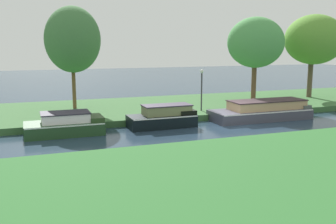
{
  "coord_description": "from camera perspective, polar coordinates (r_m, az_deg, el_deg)",
  "views": [
    {
      "loc": [
        -11.71,
        -20.38,
        4.93
      ],
      "look_at": [
        -3.75,
        1.2,
        0.9
      ],
      "focal_mm": 41.17,
      "sensor_mm": 36.0,
      "label": 1
    }
  ],
  "objects": [
    {
      "name": "ground_plane",
      "position": [
        24.01,
        9.44,
        -2.04
      ],
      "size": [
        120.0,
        120.0,
        0.0
      ],
      "primitive_type": "plane",
      "color": "#233648"
    },
    {
      "name": "mooring_post_near",
      "position": [
        24.18,
        -3.04,
        0.12
      ],
      "size": [
        0.13,
        0.13,
        0.82
      ],
      "primitive_type": "cylinder",
      "color": "#473523",
      "rests_on": "riverbank_far"
    },
    {
      "name": "willow_tree_centre",
      "position": [
        31.28,
        12.92,
        9.97
      ],
      "size": [
        4.73,
        3.54,
        6.67
      ],
      "color": "brown",
      "rests_on": "riverbank_far"
    },
    {
      "name": "lamp_post",
      "position": [
        26.67,
        5.0,
        4.03
      ],
      "size": [
        0.24,
        0.24,
        2.86
      ],
      "color": "#333338",
      "rests_on": "riverbank_far"
    },
    {
      "name": "slate_narrowboat",
      "position": [
        26.48,
        13.87,
        0.17
      ],
      "size": [
        6.83,
        2.37,
        1.29
      ],
      "color": "#444252",
      "rests_on": "ground_plane"
    },
    {
      "name": "willow_tree_left",
      "position": [
        27.86,
        -13.94,
        10.35
      ],
      "size": [
        3.84,
        4.05,
        7.16
      ],
      "color": "brown",
      "rests_on": "riverbank_far"
    },
    {
      "name": "forest_cruiser",
      "position": [
        22.1,
        -14.92,
        -1.86
      ],
      "size": [
        4.25,
        2.09,
        1.26
      ],
      "color": "#214022",
      "rests_on": "ground_plane"
    },
    {
      "name": "riverbank_far",
      "position": [
        30.15,
        2.88,
        0.9
      ],
      "size": [
        72.0,
        10.0,
        0.4
      ],
      "primitive_type": "cube",
      "color": "#396435",
      "rests_on": "ground_plane"
    },
    {
      "name": "black_barge",
      "position": [
        23.32,
        -0.58,
        -0.76
      ],
      "size": [
        4.07,
        1.74,
        1.36
      ],
      "color": "black",
      "rests_on": "ground_plane"
    },
    {
      "name": "willow_tree_right",
      "position": [
        35.57,
        20.88,
        9.96
      ],
      "size": [
        5.25,
        4.57,
        7.08
      ],
      "color": "brown",
      "rests_on": "riverbank_far"
    }
  ]
}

